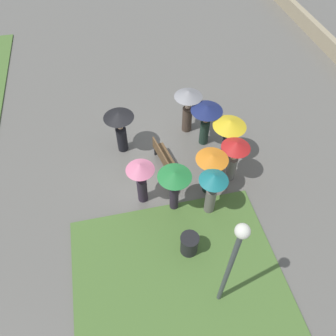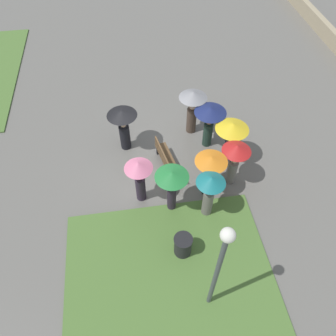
{
  "view_description": "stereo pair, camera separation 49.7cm",
  "coord_description": "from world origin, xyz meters",
  "px_view_note": "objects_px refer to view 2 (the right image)",
  "views": [
    {
      "loc": [
        -8.45,
        0.91,
        9.54
      ],
      "look_at": [
        -1.27,
        -0.68,
        0.63
      ],
      "focal_mm": 35.0,
      "sensor_mm": 36.0,
      "label": 1
    },
    {
      "loc": [
        -8.54,
        0.42,
        9.54
      ],
      "look_at": [
        -1.27,
        -0.68,
        0.63
      ],
      "focal_mm": 35.0,
      "sensor_mm": 36.0,
      "label": 2
    }
  ],
  "objects_px": {
    "park_bench": "(167,161)",
    "trash_bin": "(183,246)",
    "lamp_post": "(220,263)",
    "crowd_person_black": "(123,123)",
    "crowd_person_grey": "(193,104)",
    "crowd_person_red": "(235,157)",
    "crowd_person_teal": "(210,190)",
    "crowd_person_orange": "(210,169)",
    "crowd_person_navy": "(210,118)",
    "crowd_person_yellow": "(231,132)",
    "crowd_person_pink": "(139,174)",
    "crowd_person_green": "(172,182)"
  },
  "relations": [
    {
      "from": "trash_bin",
      "to": "lamp_post",
      "type": "bearing_deg",
      "value": -163.71
    },
    {
      "from": "park_bench",
      "to": "crowd_person_pink",
      "type": "xyz_separation_m",
      "value": [
        -1.13,
        1.06,
        0.85
      ]
    },
    {
      "from": "crowd_person_black",
      "to": "crowd_person_red",
      "type": "distance_m",
      "value": 4.28
    },
    {
      "from": "crowd_person_teal",
      "to": "crowd_person_black",
      "type": "relative_size",
      "value": 1.03
    },
    {
      "from": "crowd_person_teal",
      "to": "crowd_person_pink",
      "type": "distance_m",
      "value": 2.3
    },
    {
      "from": "crowd_person_grey",
      "to": "crowd_person_green",
      "type": "distance_m",
      "value": 3.9
    },
    {
      "from": "park_bench",
      "to": "crowd_person_yellow",
      "type": "height_order",
      "value": "crowd_person_yellow"
    },
    {
      "from": "crowd_person_pink",
      "to": "crowd_person_grey",
      "type": "bearing_deg",
      "value": 56.47
    },
    {
      "from": "crowd_person_red",
      "to": "crowd_person_yellow",
      "type": "bearing_deg",
      "value": 37.98
    },
    {
      "from": "lamp_post",
      "to": "crowd_person_black",
      "type": "relative_size",
      "value": 2.18
    },
    {
      "from": "crowd_person_teal",
      "to": "crowd_person_orange",
      "type": "distance_m",
      "value": 0.87
    },
    {
      "from": "trash_bin",
      "to": "crowd_person_black",
      "type": "distance_m",
      "value": 5.06
    },
    {
      "from": "crowd_person_black",
      "to": "crowd_person_green",
      "type": "bearing_deg",
      "value": 130.78
    },
    {
      "from": "crowd_person_teal",
      "to": "crowd_person_red",
      "type": "distance_m",
      "value": 1.68
    },
    {
      "from": "crowd_person_teal",
      "to": "crowd_person_yellow",
      "type": "height_order",
      "value": "crowd_person_teal"
    },
    {
      "from": "crowd_person_red",
      "to": "crowd_person_green",
      "type": "bearing_deg",
      "value": 155.88
    },
    {
      "from": "crowd_person_yellow",
      "to": "crowd_person_grey",
      "type": "distance_m",
      "value": 2.06
    },
    {
      "from": "trash_bin",
      "to": "crowd_person_orange",
      "type": "height_order",
      "value": "crowd_person_orange"
    },
    {
      "from": "trash_bin",
      "to": "crowd_person_navy",
      "type": "height_order",
      "value": "crowd_person_navy"
    },
    {
      "from": "crowd_person_orange",
      "to": "crowd_person_black",
      "type": "bearing_deg",
      "value": -104.57
    },
    {
      "from": "crowd_person_navy",
      "to": "crowd_person_red",
      "type": "xyz_separation_m",
      "value": [
        -1.94,
        -0.43,
        -0.08
      ]
    },
    {
      "from": "crowd_person_grey",
      "to": "crowd_person_red",
      "type": "distance_m",
      "value": 2.94
    },
    {
      "from": "trash_bin",
      "to": "crowd_person_red",
      "type": "relative_size",
      "value": 0.46
    },
    {
      "from": "trash_bin",
      "to": "crowd_person_black",
      "type": "xyz_separation_m",
      "value": [
        4.78,
        1.41,
        0.85
      ]
    },
    {
      "from": "crowd_person_orange",
      "to": "crowd_person_red",
      "type": "relative_size",
      "value": 1.0
    },
    {
      "from": "crowd_person_yellow",
      "to": "lamp_post",
      "type": "bearing_deg",
      "value": 69.22
    },
    {
      "from": "park_bench",
      "to": "crowd_person_navy",
      "type": "relative_size",
      "value": 1.04
    },
    {
      "from": "crowd_person_grey",
      "to": "crowd_person_orange",
      "type": "relative_size",
      "value": 1.07
    },
    {
      "from": "park_bench",
      "to": "crowd_person_grey",
      "type": "bearing_deg",
      "value": -45.08
    },
    {
      "from": "lamp_post",
      "to": "crowd_person_orange",
      "type": "height_order",
      "value": "lamp_post"
    },
    {
      "from": "trash_bin",
      "to": "crowd_person_green",
      "type": "height_order",
      "value": "crowd_person_green"
    },
    {
      "from": "crowd_person_yellow",
      "to": "crowd_person_green",
      "type": "distance_m",
      "value": 3.07
    },
    {
      "from": "park_bench",
      "to": "trash_bin",
      "type": "relative_size",
      "value": 2.31
    },
    {
      "from": "crowd_person_navy",
      "to": "crowd_person_teal",
      "type": "bearing_deg",
      "value": 99.91
    },
    {
      "from": "crowd_person_navy",
      "to": "crowd_person_orange",
      "type": "xyz_separation_m",
      "value": [
        -2.31,
        0.52,
        -0.13
      ]
    },
    {
      "from": "crowd_person_yellow",
      "to": "crowd_person_green",
      "type": "bearing_deg",
      "value": 36.92
    },
    {
      "from": "trash_bin",
      "to": "crowd_person_navy",
      "type": "bearing_deg",
      "value": -21.86
    },
    {
      "from": "crowd_person_green",
      "to": "crowd_person_pink",
      "type": "relative_size",
      "value": 1.01
    },
    {
      "from": "crowd_person_teal",
      "to": "crowd_person_navy",
      "type": "distance_m",
      "value": 3.24
    },
    {
      "from": "park_bench",
      "to": "crowd_person_teal",
      "type": "relative_size",
      "value": 1.01
    },
    {
      "from": "crowd_person_teal",
      "to": "crowd_person_orange",
      "type": "relative_size",
      "value": 1.04
    },
    {
      "from": "crowd_person_navy",
      "to": "crowd_person_green",
      "type": "bearing_deg",
      "value": 79.16
    },
    {
      "from": "park_bench",
      "to": "crowd_person_orange",
      "type": "bearing_deg",
      "value": -145.81
    },
    {
      "from": "park_bench",
      "to": "crowd_person_red",
      "type": "relative_size",
      "value": 1.06
    },
    {
      "from": "crowd_person_grey",
      "to": "crowd_person_pink",
      "type": "distance_m",
      "value": 3.88
    },
    {
      "from": "park_bench",
      "to": "crowd_person_navy",
      "type": "distance_m",
      "value": 2.26
    },
    {
      "from": "crowd_person_navy",
      "to": "crowd_person_yellow",
      "type": "bearing_deg",
      "value": 144.98
    },
    {
      "from": "crowd_person_grey",
      "to": "crowd_person_black",
      "type": "distance_m",
      "value": 2.78
    },
    {
      "from": "trash_bin",
      "to": "crowd_person_navy",
      "type": "relative_size",
      "value": 0.45
    },
    {
      "from": "crowd_person_grey",
      "to": "crowd_person_navy",
      "type": "xyz_separation_m",
      "value": [
        -0.86,
        -0.47,
        0.0
      ]
    }
  ]
}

